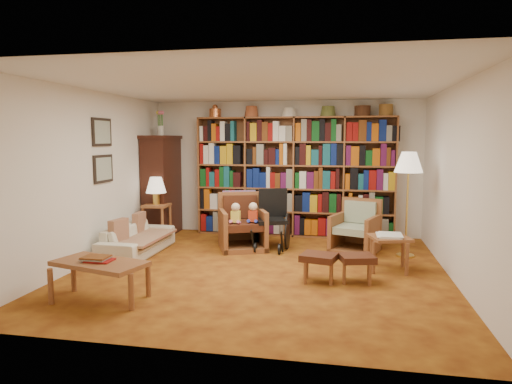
% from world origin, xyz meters
% --- Properties ---
extents(floor, '(5.00, 5.00, 0.00)m').
position_xyz_m(floor, '(0.00, 0.00, 0.00)').
color(floor, '#A66419').
rests_on(floor, ground).
extents(ceiling, '(5.00, 5.00, 0.00)m').
position_xyz_m(ceiling, '(0.00, 0.00, 2.50)').
color(ceiling, silver).
rests_on(ceiling, wall_back).
extents(wall_back, '(5.00, 0.00, 5.00)m').
position_xyz_m(wall_back, '(0.00, 2.50, 1.25)').
color(wall_back, white).
rests_on(wall_back, floor).
extents(wall_front, '(5.00, 0.00, 5.00)m').
position_xyz_m(wall_front, '(0.00, -2.50, 1.25)').
color(wall_front, white).
rests_on(wall_front, floor).
extents(wall_left, '(0.00, 5.00, 5.00)m').
position_xyz_m(wall_left, '(-2.50, 0.00, 1.25)').
color(wall_left, white).
rests_on(wall_left, floor).
extents(wall_right, '(0.00, 5.00, 5.00)m').
position_xyz_m(wall_right, '(2.50, 0.00, 1.25)').
color(wall_right, white).
rests_on(wall_right, floor).
extents(bookshelf, '(3.60, 0.30, 2.42)m').
position_xyz_m(bookshelf, '(0.20, 2.33, 1.17)').
color(bookshelf, brown).
rests_on(bookshelf, floor).
extents(curio_cabinet, '(0.50, 0.95, 2.40)m').
position_xyz_m(curio_cabinet, '(-2.25, 2.00, 0.95)').
color(curio_cabinet, '#35140E').
rests_on(curio_cabinet, floor).
extents(framed_pictures, '(0.03, 0.52, 0.97)m').
position_xyz_m(framed_pictures, '(-2.48, 0.30, 1.62)').
color(framed_pictures, black).
rests_on(framed_pictures, wall_left).
extents(sofa, '(1.59, 0.63, 0.46)m').
position_xyz_m(sofa, '(-2.05, 0.50, 0.23)').
color(sofa, beige).
rests_on(sofa, floor).
extents(sofa_throw, '(0.71, 1.31, 0.04)m').
position_xyz_m(sofa_throw, '(-2.00, 0.50, 0.30)').
color(sofa_throw, beige).
rests_on(sofa_throw, sofa).
extents(cushion_left, '(0.13, 0.35, 0.34)m').
position_xyz_m(cushion_left, '(-2.18, 0.85, 0.45)').
color(cushion_left, maroon).
rests_on(cushion_left, sofa).
extents(cushion_right, '(0.17, 0.37, 0.36)m').
position_xyz_m(cushion_right, '(-2.18, 0.15, 0.45)').
color(cushion_right, maroon).
rests_on(cushion_right, sofa).
extents(side_table_lamp, '(0.47, 0.47, 0.64)m').
position_xyz_m(side_table_lamp, '(-2.15, 1.49, 0.48)').
color(side_table_lamp, brown).
rests_on(side_table_lamp, floor).
extents(table_lamp, '(0.36, 0.36, 0.49)m').
position_xyz_m(table_lamp, '(-2.15, 1.49, 0.97)').
color(table_lamp, gold).
rests_on(table_lamp, side_table_lamp).
extents(armchair_leather, '(1.00, 1.00, 0.93)m').
position_xyz_m(armchair_leather, '(-0.50, 1.23, 0.38)').
color(armchair_leather, brown).
rests_on(armchair_leather, floor).
extents(armchair_sage, '(0.91, 0.90, 0.83)m').
position_xyz_m(armchair_sage, '(1.30, 1.38, 0.32)').
color(armchair_sage, brown).
rests_on(armchair_sage, floor).
extents(wheelchair, '(0.62, 0.78, 0.98)m').
position_xyz_m(wheelchair, '(-0.05, 1.28, 0.45)').
color(wheelchair, black).
rests_on(wheelchair, floor).
extents(floor_lamp, '(0.43, 0.43, 1.61)m').
position_xyz_m(floor_lamp, '(2.06, 1.14, 1.39)').
color(floor_lamp, gold).
rests_on(floor_lamp, floor).
extents(side_table_papers, '(0.62, 0.62, 0.51)m').
position_xyz_m(side_table_papers, '(1.74, 0.32, 0.40)').
color(side_table_papers, brown).
rests_on(side_table_papers, floor).
extents(footstool_a, '(0.49, 0.45, 0.36)m').
position_xyz_m(footstool_a, '(0.82, -0.37, 0.29)').
color(footstool_a, '#492213').
rests_on(footstool_a, floor).
extents(footstool_b, '(0.49, 0.45, 0.35)m').
position_xyz_m(footstool_b, '(1.29, -0.30, 0.29)').
color(footstool_b, '#492213').
rests_on(footstool_b, floor).
extents(coffee_table, '(1.13, 0.77, 0.50)m').
position_xyz_m(coffee_table, '(-1.54, -1.51, 0.39)').
color(coffee_table, brown).
rests_on(coffee_table, floor).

